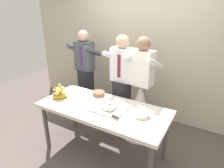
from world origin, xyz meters
TOP-DOWN VIEW (x-y plane):
  - ground_plane at (0.00, 0.00)m, footprint 8.00×8.00m
  - rear_wall at (0.00, 1.44)m, footprint 5.20×0.10m
  - dessert_table at (0.00, 0.00)m, footprint 1.80×0.80m
  - cupcake_stand at (-0.72, -0.07)m, footprint 0.23×0.23m
  - main_cake_tray at (0.12, -0.04)m, footprint 0.43×0.32m
  - plate_stack at (0.55, 0.05)m, footprint 0.21×0.21m
  - round_cake at (-0.25, 0.27)m, footprint 0.24×0.24m
  - person_groom at (-0.07, 0.69)m, footprint 0.46×0.49m
  - person_bride at (0.28, 0.67)m, footprint 0.56×0.56m
  - person_guest at (-0.94, 0.85)m, footprint 0.47×0.50m

SIDE VIEW (x-z plane):
  - ground_plane at x=0.00m, z-range 0.00..0.00m
  - person_bride at x=0.28m, z-range -0.25..1.41m
  - dessert_table at x=0.00m, z-range 0.31..1.09m
  - person_groom at x=-0.07m, z-range -0.08..1.58m
  - person_guest at x=-0.94m, z-range -0.08..1.58m
  - round_cake at x=-0.25m, z-range 0.77..0.84m
  - plate_stack at x=0.55m, z-range 0.78..0.84m
  - main_cake_tray at x=0.12m, z-range 0.76..0.88m
  - cupcake_stand at x=-0.72m, z-range 0.75..0.96m
  - rear_wall at x=0.00m, z-range 0.00..2.90m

